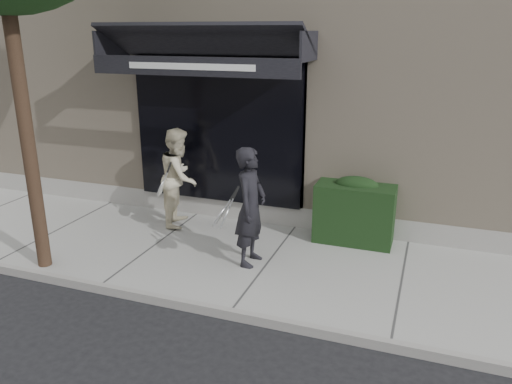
% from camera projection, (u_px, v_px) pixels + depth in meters
% --- Properties ---
extents(ground, '(80.00, 80.00, 0.00)m').
position_uv_depth(ground, '(269.00, 268.00, 7.83)').
color(ground, black).
rests_on(ground, ground).
extents(sidewalk, '(20.00, 3.00, 0.12)m').
position_uv_depth(sidewalk, '(269.00, 264.00, 7.81)').
color(sidewalk, '#9E9D98').
rests_on(sidewalk, ground).
extents(curb, '(20.00, 0.10, 0.14)m').
position_uv_depth(curb, '(231.00, 314.00, 6.42)').
color(curb, gray).
rests_on(curb, ground).
extents(building_facade, '(14.30, 8.04, 5.64)m').
position_uv_depth(building_facade, '(338.00, 68.00, 11.42)').
color(building_facade, '#BAA78E').
rests_on(building_facade, ground).
extents(hedge, '(1.30, 0.70, 1.14)m').
position_uv_depth(hedge, '(355.00, 211.00, 8.39)').
color(hedge, black).
rests_on(hedge, sidewalk).
extents(pedestrian_front, '(0.65, 0.90, 1.82)m').
position_uv_depth(pedestrian_front, '(250.00, 207.00, 7.46)').
color(pedestrian_front, black).
rests_on(pedestrian_front, sidewalk).
extents(pedestrian_back, '(0.88, 1.02, 1.79)m').
position_uv_depth(pedestrian_back, '(179.00, 177.00, 9.05)').
color(pedestrian_back, beige).
rests_on(pedestrian_back, sidewalk).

